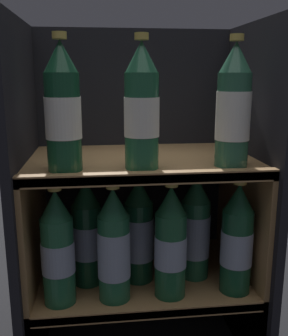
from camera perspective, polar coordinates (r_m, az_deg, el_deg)
name	(u,v)px	position (r m, az deg, el deg)	size (l,w,h in m)	color
fridge_back_wall	(134,177)	(1.18, -1.43, -1.30)	(0.59, 0.02, 0.85)	black
fridge_side_left	(27,200)	(1.01, -16.64, -4.47)	(0.02, 0.41, 0.85)	black
fridge_side_right	(249,192)	(1.06, 14.96, -3.40)	(0.02, 0.41, 0.85)	black
shelf_lower	(142,288)	(1.09, -0.29, -16.98)	(0.55, 0.37, 0.22)	#9E7547
shelf_upper	(142,215)	(1.00, -0.33, -6.79)	(0.55, 0.37, 0.53)	#9E7547
bottle_upper_front_0	(63,110)	(0.83, -11.70, 8.20)	(0.08, 0.08, 0.28)	#144228
bottle_upper_front_1	(142,109)	(0.84, -0.34, 8.50)	(0.08, 0.08, 0.28)	#1E5638
bottle_upper_front_2	(233,109)	(0.88, 12.83, 8.35)	(0.08, 0.08, 0.28)	#285B42
bottle_lower_front_0	(58,250)	(0.92, -12.40, -11.56)	(0.08, 0.08, 0.28)	#1E5638
bottle_lower_front_1	(114,248)	(0.91, -4.40, -11.49)	(0.08, 0.08, 0.28)	#1E5638
bottle_lower_front_2	(171,244)	(0.92, 3.88, -11.01)	(0.08, 0.08, 0.28)	#194C2D
bottle_lower_front_3	(237,241)	(0.97, 13.32, -10.31)	(0.08, 0.08, 0.28)	#144228
bottle_lower_back_0	(87,234)	(0.99, -8.29, -9.52)	(0.08, 0.08, 0.28)	#144228
bottle_lower_back_1	(139,232)	(0.99, -0.79, -9.33)	(0.08, 0.08, 0.28)	#144228
bottle_lower_back_2	(195,230)	(1.02, 7.45, -8.89)	(0.08, 0.08, 0.28)	#1E5638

